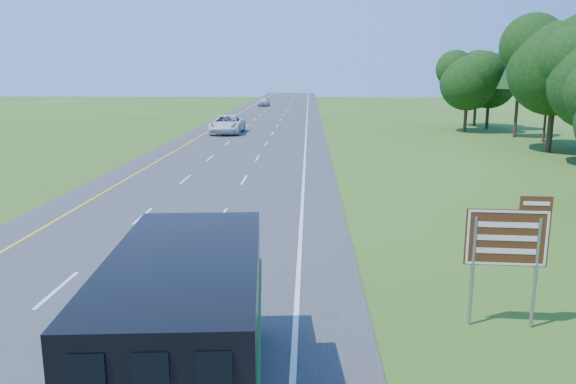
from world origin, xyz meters
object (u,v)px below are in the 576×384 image
far_car (264,102)px  exit_sign (508,243)px  white_suv (227,124)px  horse_truck (192,329)px

far_car → exit_sign: size_ratio=1.44×
exit_sign → far_car: bearing=101.9°
white_suv → exit_sign: 48.87m
white_suv → far_car: white_suv is taller
far_car → exit_sign: bearing=-80.6°
white_suv → exit_sign: bearing=-73.2°
horse_truck → exit_sign: (7.20, 4.43, 0.35)m
far_car → exit_sign: exit_sign is taller
far_car → exit_sign: (14.03, -97.75, 1.38)m
exit_sign → white_suv: bearing=110.4°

